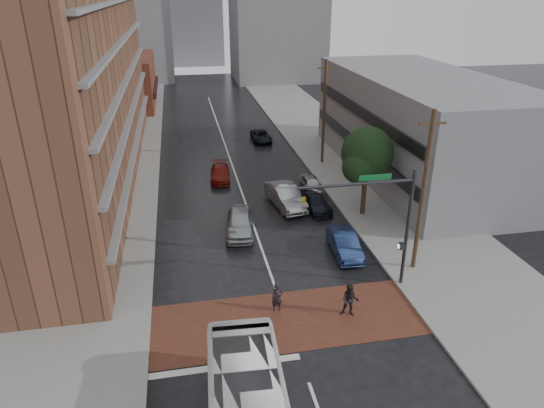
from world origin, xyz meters
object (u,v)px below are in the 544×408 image
object	(u,v)px
suv_travel	(261,136)
car_travel_b	(286,196)
car_parked_near	(344,244)
pedestrian_b	(350,300)
car_travel_c	(220,173)
pedestrian_a	(277,298)
car_parked_mid	(315,203)
car_parked_far	(312,185)
car_travel_a	(240,223)

from	to	relation	value
suv_travel	car_travel_b	bearing A→B (deg)	-94.51
car_parked_near	pedestrian_b	bearing A→B (deg)	-103.38
car_travel_c	pedestrian_b	bearing A→B (deg)	-72.10
pedestrian_a	pedestrian_b	bearing A→B (deg)	-19.57
car_parked_mid	pedestrian_a	bearing A→B (deg)	-120.45
pedestrian_b	car_travel_c	distance (m)	21.72
pedestrian_a	car_travel_c	world-z (taller)	pedestrian_a
car_travel_c	car_parked_mid	world-z (taller)	car_travel_c
car_parked_mid	car_parked_far	size ratio (longest dim) A/B	1.08
car_parked_mid	pedestrian_b	bearing A→B (deg)	-103.91
suv_travel	car_parked_mid	size ratio (longest dim) A/B	1.05
suv_travel	car_travel_c	bearing A→B (deg)	-117.93
car_travel_a	suv_travel	world-z (taller)	car_travel_a
car_travel_c	car_parked_far	size ratio (longest dim) A/B	1.13
pedestrian_b	suv_travel	world-z (taller)	pedestrian_b
car_travel_b	car_parked_far	distance (m)	3.81
car_parked_mid	car_parked_far	xyz separation A→B (m)	(0.68, 3.62, 0.05)
car_travel_c	car_parked_near	xyz separation A→B (m)	(6.70, -14.87, 0.09)
car_travel_b	car_travel_a	bearing A→B (deg)	-146.55
car_travel_a	car_parked_mid	xyz separation A→B (m)	(6.32, 2.78, -0.22)
car_travel_b	car_parked_near	world-z (taller)	car_travel_b
pedestrian_b	car_travel_a	bearing A→B (deg)	136.93
pedestrian_a	car_travel_a	distance (m)	9.41
car_travel_c	car_parked_mid	bearing A→B (deg)	-44.74
suv_travel	car_parked_far	xyz separation A→B (m)	(1.70, -15.43, 0.05)
car_parked_mid	car_parked_near	bearing A→B (deg)	-95.97
car_travel_a	car_travel_b	bearing A→B (deg)	50.82
car_travel_b	suv_travel	distance (m)	18.01
pedestrian_b	car_travel_c	xyz separation A→B (m)	(-4.85, 21.17, -0.32)
car_parked_near	car_travel_c	bearing A→B (deg)	117.22
pedestrian_b	car_parked_mid	xyz separation A→B (m)	(1.85, 13.26, -0.35)
car_parked_mid	car_travel_b	bearing A→B (deg)	147.42
car_travel_a	car_travel_b	distance (m)	5.68
pedestrian_b	car_travel_c	world-z (taller)	pedestrian_b
pedestrian_b	car_travel_a	distance (m)	11.39
pedestrian_b	car_parked_far	bearing A→B (deg)	105.32
car_travel_a	car_parked_far	size ratio (longest dim) A/B	1.26
car_parked_far	car_parked_mid	bearing A→B (deg)	-99.87
pedestrian_a	car_travel_a	world-z (taller)	pedestrian_a
car_travel_a	car_parked_far	distance (m)	9.48
pedestrian_b	car_parked_far	world-z (taller)	pedestrian_b
pedestrian_a	pedestrian_b	xyz separation A→B (m)	(3.68, -1.11, 0.10)
car_travel_c	car_parked_far	distance (m)	8.53
car_parked_near	car_parked_far	world-z (taller)	car_parked_near
car_parked_far	car_travel_c	bearing A→B (deg)	150.58
car_travel_c	car_parked_near	distance (m)	16.31
pedestrian_b	car_travel_b	xyz separation A→B (m)	(-0.30, 14.34, -0.08)
car_travel_c	suv_travel	distance (m)	12.50
suv_travel	car_parked_near	bearing A→B (deg)	-88.67
car_travel_b	suv_travel	size ratio (longest dim) A/B	1.22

